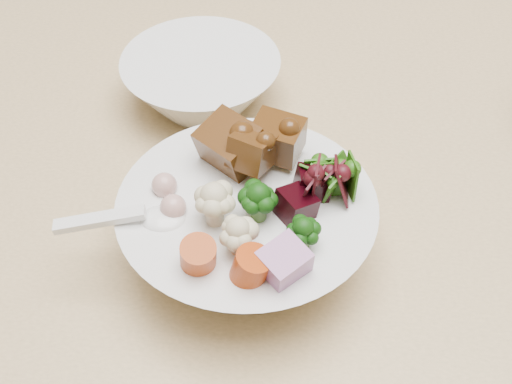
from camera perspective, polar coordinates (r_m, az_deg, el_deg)
chair_far at (r=1.34m, az=19.19°, el=13.80°), size 0.46×0.46×0.87m
food_bowl at (r=0.56m, az=-0.56°, el=-2.57°), size 0.20×0.20×0.11m
soup_spoon at (r=0.54m, az=-8.74°, el=-2.20°), size 0.10×0.03×0.02m
side_bowl at (r=0.71m, az=-4.38°, el=8.78°), size 0.16×0.16×0.05m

